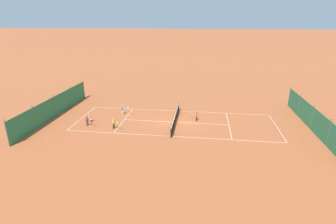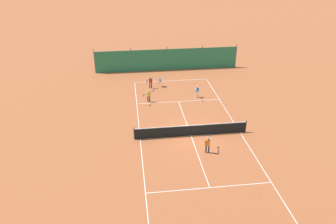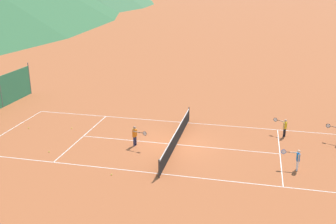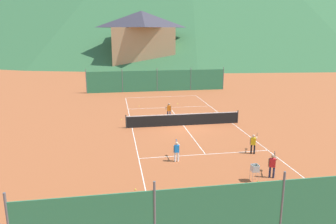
{
  "view_description": "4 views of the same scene",
  "coord_description": "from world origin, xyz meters",
  "px_view_note": "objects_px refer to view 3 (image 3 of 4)",
  "views": [
    {
      "loc": [
        29.46,
        3.07,
        11.93
      ],
      "look_at": [
        -1.78,
        -1.14,
        0.63
      ],
      "focal_mm": 28.0,
      "sensor_mm": 36.0,
      "label": 1
    },
    {
      "loc": [
        4.71,
        22.19,
        13.87
      ],
      "look_at": [
        1.67,
        -1.51,
        1.48
      ],
      "focal_mm": 35.0,
      "sensor_mm": 36.0,
      "label": 2
    },
    {
      "loc": [
        -22.63,
        -4.61,
        10.02
      ],
      "look_at": [
        1.92,
        0.99,
        1.49
      ],
      "focal_mm": 42.0,
      "sensor_mm": 36.0,
      "label": 3
    },
    {
      "loc": [
        -5.42,
        -24.61,
        7.37
      ],
      "look_at": [
        -1.03,
        1.32,
        0.83
      ],
      "focal_mm": 35.0,
      "sensor_mm": 36.0,
      "label": 4
    }
  ],
  "objects_px": {
    "tennis_ball_service_box": "(72,128)",
    "tennis_ball_by_net_right": "(49,152)",
    "tennis_net": "(176,137)",
    "player_far_baseline": "(284,126)",
    "tennis_ball_near_corner": "(133,129)",
    "tennis_ball_mid_court": "(29,128)",
    "player_near_baseline": "(297,158)",
    "player_near_service": "(135,135)",
    "tennis_ball_alley_left": "(111,175)"
  },
  "relations": [
    {
      "from": "player_far_baseline",
      "to": "tennis_ball_near_corner",
      "type": "bearing_deg",
      "value": 95.35
    },
    {
      "from": "tennis_ball_alley_left",
      "to": "player_near_baseline",
      "type": "bearing_deg",
      "value": -73.57
    },
    {
      "from": "tennis_ball_near_corner",
      "to": "tennis_net",
      "type": "bearing_deg",
      "value": -119.16
    },
    {
      "from": "player_far_baseline",
      "to": "player_near_service",
      "type": "distance_m",
      "value": 9.94
    },
    {
      "from": "player_near_service",
      "to": "tennis_ball_mid_court",
      "type": "height_order",
      "value": "player_near_service"
    },
    {
      "from": "tennis_ball_mid_court",
      "to": "tennis_ball_near_corner",
      "type": "bearing_deg",
      "value": -78.45
    },
    {
      "from": "player_near_baseline",
      "to": "player_near_service",
      "type": "xyz_separation_m",
      "value": [
        1.2,
        9.66,
        0.06
      ]
    },
    {
      "from": "player_near_service",
      "to": "player_far_baseline",
      "type": "bearing_deg",
      "value": -68.2
    },
    {
      "from": "tennis_ball_near_corner",
      "to": "tennis_ball_by_net_right",
      "type": "xyz_separation_m",
      "value": [
        -4.87,
        3.8,
        0.0
      ]
    },
    {
      "from": "tennis_net",
      "to": "tennis_ball_near_corner",
      "type": "relative_size",
      "value": 139.09
    },
    {
      "from": "tennis_net",
      "to": "tennis_ball_near_corner",
      "type": "bearing_deg",
      "value": 60.84
    },
    {
      "from": "tennis_ball_by_net_right",
      "to": "tennis_ball_mid_court",
      "type": "bearing_deg",
      "value": 45.63
    },
    {
      "from": "tennis_net",
      "to": "tennis_ball_near_corner",
      "type": "height_order",
      "value": "tennis_net"
    },
    {
      "from": "player_far_baseline",
      "to": "player_near_service",
      "type": "xyz_separation_m",
      "value": [
        -3.69,
        9.23,
        0.04
      ]
    },
    {
      "from": "tennis_ball_mid_court",
      "to": "tennis_ball_service_box",
      "type": "bearing_deg",
      "value": -78.7
    },
    {
      "from": "player_far_baseline",
      "to": "tennis_ball_service_box",
      "type": "height_order",
      "value": "player_far_baseline"
    },
    {
      "from": "tennis_ball_by_net_right",
      "to": "tennis_ball_mid_court",
      "type": "distance_m",
      "value": 4.84
    },
    {
      "from": "tennis_ball_alley_left",
      "to": "tennis_ball_near_corner",
      "type": "bearing_deg",
      "value": 7.95
    },
    {
      "from": "player_far_baseline",
      "to": "tennis_ball_near_corner",
      "type": "height_order",
      "value": "player_far_baseline"
    },
    {
      "from": "tennis_net",
      "to": "player_far_baseline",
      "type": "relative_size",
      "value": 7.46
    },
    {
      "from": "player_far_baseline",
      "to": "tennis_ball_service_box",
      "type": "xyz_separation_m",
      "value": [
        -1.84,
        14.52,
        -0.69
      ]
    },
    {
      "from": "tennis_ball_service_box",
      "to": "tennis_ball_by_net_right",
      "type": "xyz_separation_m",
      "value": [
        -3.99,
        -0.45,
        0.0
      ]
    },
    {
      "from": "tennis_net",
      "to": "tennis_ball_mid_court",
      "type": "bearing_deg",
      "value": 87.44
    },
    {
      "from": "player_far_baseline",
      "to": "tennis_ball_mid_court",
      "type": "bearing_deg",
      "value": 97.94
    },
    {
      "from": "tennis_net",
      "to": "tennis_ball_service_box",
      "type": "distance_m",
      "value": 7.87
    },
    {
      "from": "tennis_net",
      "to": "tennis_ball_by_net_right",
      "type": "xyz_separation_m",
      "value": [
        -2.9,
        7.33,
        -0.47
      ]
    },
    {
      "from": "player_far_baseline",
      "to": "tennis_ball_mid_court",
      "type": "distance_m",
      "value": 17.72
    },
    {
      "from": "tennis_net",
      "to": "tennis_ball_mid_court",
      "type": "distance_m",
      "value": 10.82
    },
    {
      "from": "player_near_baseline",
      "to": "tennis_ball_alley_left",
      "type": "distance_m",
      "value": 10.18
    },
    {
      "from": "player_near_baseline",
      "to": "tennis_ball_service_box",
      "type": "relative_size",
      "value": 18.27
    },
    {
      "from": "player_far_baseline",
      "to": "player_near_baseline",
      "type": "bearing_deg",
      "value": -174.96
    },
    {
      "from": "tennis_ball_by_net_right",
      "to": "tennis_ball_mid_court",
      "type": "relative_size",
      "value": 1.0
    },
    {
      "from": "tennis_net",
      "to": "player_near_baseline",
      "type": "bearing_deg",
      "value": -105.3
    },
    {
      "from": "tennis_net",
      "to": "player_near_baseline",
      "type": "relative_size",
      "value": 7.62
    },
    {
      "from": "tennis_ball_alley_left",
      "to": "tennis_ball_by_net_right",
      "type": "distance_m",
      "value": 5.13
    },
    {
      "from": "tennis_ball_mid_court",
      "to": "player_near_baseline",
      "type": "bearing_deg",
      "value": -97.75
    },
    {
      "from": "tennis_net",
      "to": "player_far_baseline",
      "type": "distance_m",
      "value": 7.35
    },
    {
      "from": "player_far_baseline",
      "to": "tennis_ball_near_corner",
      "type": "distance_m",
      "value": 10.33
    },
    {
      "from": "player_near_baseline",
      "to": "tennis_ball_mid_court",
      "type": "height_order",
      "value": "player_near_baseline"
    },
    {
      "from": "tennis_net",
      "to": "tennis_ball_alley_left",
      "type": "relative_size",
      "value": 139.09
    },
    {
      "from": "player_near_baseline",
      "to": "tennis_ball_near_corner",
      "type": "relative_size",
      "value": 18.27
    },
    {
      "from": "player_near_baseline",
      "to": "tennis_ball_near_corner",
      "type": "height_order",
      "value": "player_near_baseline"
    },
    {
      "from": "player_far_baseline",
      "to": "tennis_ball_alley_left",
      "type": "xyz_separation_m",
      "value": [
        -7.77,
        9.31,
        -0.69
      ]
    },
    {
      "from": "tennis_ball_service_box",
      "to": "tennis_ball_mid_court",
      "type": "height_order",
      "value": "same"
    },
    {
      "from": "tennis_ball_alley_left",
      "to": "tennis_ball_near_corner",
      "type": "height_order",
      "value": "same"
    },
    {
      "from": "tennis_ball_service_box",
      "to": "tennis_ball_near_corner",
      "type": "bearing_deg",
      "value": -78.28
    },
    {
      "from": "tennis_ball_service_box",
      "to": "tennis_ball_near_corner",
      "type": "distance_m",
      "value": 4.35
    },
    {
      "from": "player_far_baseline",
      "to": "tennis_ball_by_net_right",
      "type": "height_order",
      "value": "player_far_baseline"
    },
    {
      "from": "player_near_service",
      "to": "tennis_ball_by_net_right",
      "type": "bearing_deg",
      "value": 113.86
    },
    {
      "from": "player_far_baseline",
      "to": "tennis_ball_near_corner",
      "type": "xyz_separation_m",
      "value": [
        -0.96,
        10.27,
        -0.69
      ]
    }
  ]
}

